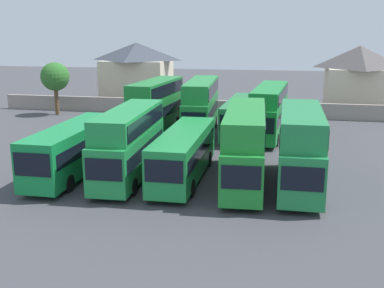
# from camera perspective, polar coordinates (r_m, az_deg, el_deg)

# --- Properties ---
(ground) EXTENTS (140.00, 140.00, 0.00)m
(ground) POSITION_cam_1_polar(r_m,az_deg,el_deg) (49.29, 3.34, 2.01)
(ground) COLOR #424247
(depot_boundary_wall) EXTENTS (56.00, 0.50, 1.80)m
(depot_boundary_wall) POSITION_cam_1_polar(r_m,az_deg,el_deg) (55.58, 4.28, 4.28)
(depot_boundary_wall) COLOR gray
(depot_boundary_wall) RESTS_ON ground
(bus_1) EXTENTS (2.75, 10.97, 3.47)m
(bus_1) POSITION_cam_1_polar(r_m,az_deg,el_deg) (33.80, -14.06, -0.40)
(bus_1) COLOR #14873E
(bus_1) RESTS_ON ground
(bus_2) EXTENTS (2.82, 10.15, 4.75)m
(bus_2) POSITION_cam_1_polar(r_m,az_deg,el_deg) (32.08, -7.56, 0.43)
(bus_2) COLOR #1D8B40
(bus_2) RESTS_ON ground
(bus_3) EXTENTS (2.64, 11.00, 3.29)m
(bus_3) POSITION_cam_1_polar(r_m,az_deg,el_deg) (31.94, -0.98, -0.98)
(bus_3) COLOR #1B8A3C
(bus_3) RESTS_ON ground
(bus_4) EXTENTS (3.02, 11.30, 4.92)m
(bus_4) POSITION_cam_1_polar(r_m,az_deg,el_deg) (31.08, 6.37, 0.21)
(bus_4) COLOR #1D852E
(bus_4) RESTS_ON ground
(bus_5) EXTENTS (2.67, 10.18, 5.01)m
(bus_5) POSITION_cam_1_polar(r_m,az_deg,el_deg) (30.78, 12.88, -0.10)
(bus_5) COLOR #1F8141
(bus_5) RESTS_ON ground
(bus_6) EXTENTS (3.33, 10.51, 5.07)m
(bus_6) POSITION_cam_1_polar(r_m,az_deg,el_deg) (46.37, -4.38, 4.83)
(bus_6) COLOR #1C7E31
(bus_6) RESTS_ON ground
(bus_7) EXTENTS (3.01, 10.79, 5.12)m
(bus_7) POSITION_cam_1_polar(r_m,az_deg,el_deg) (46.03, 1.09, 4.84)
(bus_7) COLOR #208738
(bus_7) RESTS_ON ground
(bus_8) EXTENTS (2.91, 10.92, 3.39)m
(bus_8) POSITION_cam_1_polar(r_m,az_deg,el_deg) (45.31, 5.88, 3.42)
(bus_8) COLOR #227A3E
(bus_8) RESTS_ON ground
(bus_9) EXTENTS (3.32, 11.43, 4.72)m
(bus_9) POSITION_cam_1_polar(r_m,az_deg,el_deg) (45.05, 9.24, 4.19)
(bus_9) COLOR #188633
(bus_9) RESTS_ON ground
(house_terrace_left) EXTENTS (8.69, 7.58, 8.14)m
(house_terrace_left) POSITION_cam_1_polar(r_m,az_deg,el_deg) (64.44, -6.61, 8.44)
(house_terrace_left) COLOR beige
(house_terrace_left) RESTS_ON ground
(house_terrace_centre) EXTENTS (7.82, 8.21, 7.94)m
(house_terrace_centre) POSITION_cam_1_polar(r_m,az_deg,el_deg) (61.99, 19.29, 7.48)
(house_terrace_centre) COLOR beige
(house_terrace_centre) RESTS_ON ground
(tree_left_of_lot) EXTENTS (3.31, 3.31, 6.16)m
(tree_left_of_lot) POSITION_cam_1_polar(r_m,az_deg,el_deg) (58.04, -16.10, 7.72)
(tree_left_of_lot) COLOR brown
(tree_left_of_lot) RESTS_ON ground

